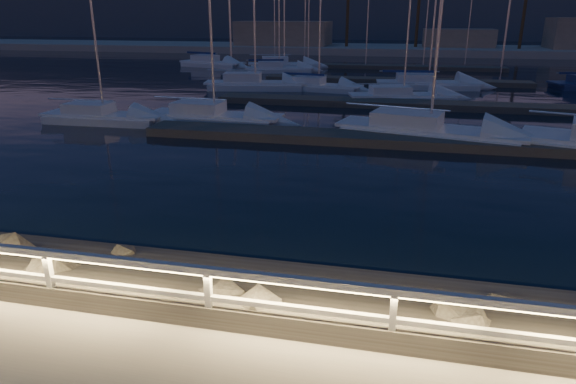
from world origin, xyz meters
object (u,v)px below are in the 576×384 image
sailboat_b (101,115)px  sailboat_m (282,64)px  sailboat_i (211,63)px  sailboat_j (317,85)px  guard_rail (324,296)px  sailboat_n (277,68)px  sailboat_k (426,83)px  sailboat_e (253,83)px  sailboat_c (425,130)px  sailboat_g (400,96)px  sailboat_f (211,116)px

sailboat_b → sailboat_m: size_ratio=0.87×
sailboat_i → sailboat_j: sailboat_i is taller
guard_rail → sailboat_n: bearing=104.8°
sailboat_j → sailboat_n: sailboat_n is taller
guard_rail → sailboat_k: 35.27m
sailboat_j → sailboat_e: bearing=-163.2°
sailboat_c → sailboat_g: 10.92m
sailboat_i → sailboat_f: bearing=-52.0°
sailboat_f → sailboat_c: bearing=-3.9°
sailboat_e → sailboat_g: sailboat_e is taller
sailboat_f → sailboat_k: (11.54, 16.53, 0.01)m
sailboat_c → sailboat_f: sailboat_c is taller
sailboat_b → sailboat_f: size_ratio=0.92×
sailboat_g → sailboat_k: size_ratio=0.90×
sailboat_j → sailboat_b: bearing=-111.5°
sailboat_c → sailboat_g: bearing=110.2°
sailboat_e → sailboat_n: sailboat_e is taller
sailboat_c → sailboat_k: 17.78m
sailboat_c → sailboat_e: 19.01m
sailboat_j → sailboat_m: (-6.39, 15.61, 0.07)m
sailboat_m → sailboat_c: bearing=-80.7°
sailboat_c → sailboat_n: 29.96m
sailboat_b → sailboat_i: bearing=98.7°
sailboat_j → sailboat_k: 8.68m
sailboat_b → guard_rail: bearing=-50.9°
sailboat_b → sailboat_n: bearing=82.0°
sailboat_e → sailboat_g: (11.26, -3.42, -0.07)m
sailboat_e → sailboat_m: bearing=84.7°
guard_rail → sailboat_n: (-11.62, 44.06, -0.97)m
sailboat_c → sailboat_f: (-11.03, 1.24, -0.03)m
guard_rail → sailboat_g: sailboat_g is taller
sailboat_g → sailboat_j: size_ratio=1.08×
sailboat_b → sailboat_j: (9.22, 14.72, -0.00)m
sailboat_i → sailboat_m: 8.15m
sailboat_b → sailboat_n: 26.78m
sailboat_j → sailboat_m: sailboat_m is taller
sailboat_g → guard_rail: bearing=-106.7°
guard_rail → sailboat_g: bearing=88.5°
guard_rail → sailboat_b: size_ratio=3.88×
sailboat_e → sailboat_f: (1.53, -13.02, -0.04)m
guard_rail → sailboat_e: size_ratio=3.33×
sailboat_k → sailboat_b: bearing=-140.4°
guard_rail → sailboat_f: sailboat_f is taller
sailboat_g → sailboat_n: bearing=112.8°
sailboat_m → sailboat_f: bearing=-99.6°
sailboat_c → sailboat_m: 33.49m
sailboat_e → sailboat_f: 13.11m
sailboat_e → sailboat_j: 4.94m
sailboat_b → sailboat_c: (16.87, -0.08, 0.05)m
sailboat_e → sailboat_g: size_ratio=1.09×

